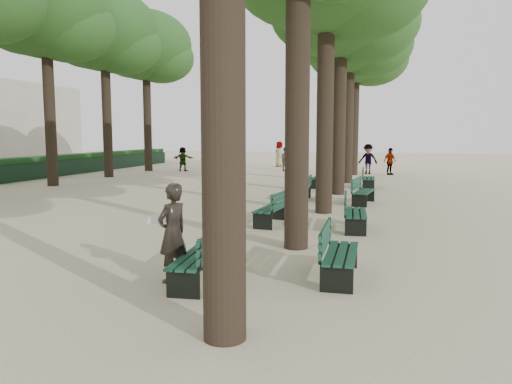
# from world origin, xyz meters

# --- Properties ---
(ground) EXTENTS (120.00, 120.00, 0.00)m
(ground) POSITION_xyz_m (0.00, 0.00, 0.00)
(ground) COLOR beige
(ground) RESTS_ON ground
(tree_central_3) EXTENTS (6.00, 6.00, 9.95)m
(tree_central_3) POSITION_xyz_m (1.50, 13.00, 7.65)
(tree_central_3) COLOR #33261C
(tree_central_3) RESTS_ON ground
(tree_central_4) EXTENTS (6.00, 6.00, 9.95)m
(tree_central_4) POSITION_xyz_m (1.50, 18.00, 7.65)
(tree_central_4) COLOR #33261C
(tree_central_4) RESTS_ON ground
(tree_central_5) EXTENTS (6.00, 6.00, 9.95)m
(tree_central_5) POSITION_xyz_m (1.50, 23.00, 7.65)
(tree_central_5) COLOR #33261C
(tree_central_5) RESTS_ON ground
(tree_far_3) EXTENTS (6.00, 6.00, 10.45)m
(tree_far_3) POSITION_xyz_m (-12.00, 13.00, 8.14)
(tree_far_3) COLOR #33261C
(tree_far_3) RESTS_ON ground
(tree_far_4) EXTENTS (6.00, 6.00, 10.45)m
(tree_far_4) POSITION_xyz_m (-12.00, 18.00, 8.14)
(tree_far_4) COLOR #33261C
(tree_far_4) RESTS_ON ground
(tree_far_5) EXTENTS (6.00, 6.00, 10.45)m
(tree_far_5) POSITION_xyz_m (-12.00, 23.00, 8.14)
(tree_far_5) COLOR #33261C
(tree_far_5) RESTS_ON ground
(bench_left_0) EXTENTS (0.71, 1.84, 0.92)m
(bench_left_0) POSITION_xyz_m (0.37, 0.04, 0.27)
(bench_left_0) COLOR black
(bench_left_0) RESTS_ON ground
(bench_left_1) EXTENTS (0.74, 1.85, 0.92)m
(bench_left_1) POSITION_xyz_m (0.37, 5.63, 0.27)
(bench_left_1) COLOR black
(bench_left_1) RESTS_ON ground
(bench_left_2) EXTENTS (0.64, 1.82, 0.92)m
(bench_left_2) POSITION_xyz_m (0.37, 10.65, 0.27)
(bench_left_2) COLOR black
(bench_left_2) RESTS_ON ground
(bench_left_3) EXTENTS (0.81, 1.86, 0.92)m
(bench_left_3) POSITION_xyz_m (0.37, 15.49, 0.27)
(bench_left_3) COLOR black
(bench_left_3) RESTS_ON ground
(bench_right_0) EXTENTS (0.60, 1.81, 0.92)m
(bench_right_0) POSITION_xyz_m (2.63, 0.88, 0.27)
(bench_right_0) COLOR black
(bench_right_0) RESTS_ON ground
(bench_right_1) EXTENTS (0.69, 1.83, 0.92)m
(bench_right_1) POSITION_xyz_m (2.63, 5.39, 0.27)
(bench_right_1) COLOR black
(bench_right_1) RESTS_ON ground
(bench_right_2) EXTENTS (0.81, 1.86, 0.92)m
(bench_right_2) POSITION_xyz_m (2.63, 10.32, 0.27)
(bench_right_2) COLOR black
(bench_right_2) RESTS_ON ground
(bench_right_3) EXTENTS (0.62, 1.82, 0.92)m
(bench_right_3) POSITION_xyz_m (2.63, 15.79, 0.27)
(bench_right_3) COLOR black
(bench_right_3) RESTS_ON ground
(man_with_map) EXTENTS (0.72, 0.74, 1.67)m
(man_with_map) POSITION_xyz_m (-0.07, 0.04, 0.83)
(man_with_map) COLOR black
(man_with_map) RESTS_ON ground
(pedestrian_b) EXTENTS (1.24, 0.59, 1.84)m
(pedestrian_b) POSITION_xyz_m (2.33, 23.89, 0.92)
(pedestrian_b) COLOR #262628
(pedestrian_b) RESTS_ON ground
(pedestrian_e) EXTENTS (1.49, 0.34, 1.61)m
(pedestrian_e) POSITION_xyz_m (-9.69, 23.38, 0.80)
(pedestrian_e) COLOR #262628
(pedestrian_e) RESTS_ON ground
(pedestrian_d) EXTENTS (0.52, 0.98, 1.91)m
(pedestrian_d) POSITION_xyz_m (-4.34, 29.17, 0.95)
(pedestrian_d) COLOR #262628
(pedestrian_d) RESTS_ON ground
(pedestrian_a) EXTENTS (0.79, 0.75, 1.59)m
(pedestrian_a) POSITION_xyz_m (-3.05, 24.99, 0.80)
(pedestrian_a) COLOR #262628
(pedestrian_a) RESTS_ON ground
(pedestrian_c) EXTENTS (0.90, 0.92, 1.64)m
(pedestrian_c) POSITION_xyz_m (3.62, 23.54, 0.82)
(pedestrian_c) COLOR #262628
(pedestrian_c) RESTS_ON ground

